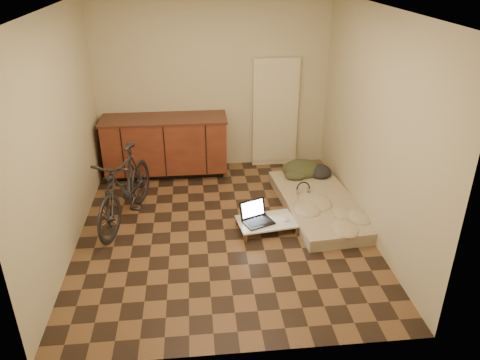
{
  "coord_description": "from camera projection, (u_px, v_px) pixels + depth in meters",
  "views": [
    {
      "loc": [
        -0.31,
        -4.94,
        3.11
      ],
      "look_at": [
        0.23,
        0.25,
        0.55
      ],
      "focal_mm": 35.0,
      "sensor_mm": 36.0,
      "label": 1
    }
  ],
  "objects": [
    {
      "name": "room_shell",
      "position": [
        222.0,
        131.0,
        5.24
      ],
      "size": [
        3.5,
        4.0,
        2.6
      ],
      "color": "brown",
      "rests_on": "ground"
    },
    {
      "name": "lap_desk",
      "position": [
        267.0,
        222.0,
        5.77
      ],
      "size": [
        0.76,
        0.55,
        0.12
      ],
      "rotation": [
        0.0,
        0.0,
        0.15
      ],
      "color": "brown",
      "rests_on": "ground"
    },
    {
      "name": "bicycle",
      "position": [
        124.0,
        184.0,
        5.77
      ],
      "size": [
        0.92,
        1.7,
        1.05
      ],
      "primitive_type": "imported",
      "rotation": [
        0.0,
        0.0,
        -0.29
      ],
      "color": "black",
      "rests_on": "ground"
    },
    {
      "name": "clothing_pile",
      "position": [
        307.0,
        165.0,
        6.85
      ],
      "size": [
        0.67,
        0.58,
        0.25
      ],
      "primitive_type": null,
      "rotation": [
        0.0,
        0.0,
        0.09
      ],
      "color": "#363C23",
      "rests_on": "futon"
    },
    {
      "name": "headphones",
      "position": [
        303.0,
        188.0,
        6.3
      ],
      "size": [
        0.24,
        0.22,
        0.14
      ],
      "primitive_type": null,
      "rotation": [
        0.0,
        0.0,
        0.12
      ],
      "color": "black",
      "rests_on": "futon"
    },
    {
      "name": "laptop",
      "position": [
        256.0,
        217.0,
        5.74
      ],
      "size": [
        0.44,
        0.42,
        0.24
      ],
      "rotation": [
        0.0,
        0.0,
        0.39
      ],
      "color": "black",
      "rests_on": "lap_desk"
    },
    {
      "name": "cabinets",
      "position": [
        166.0,
        146.0,
        7.05
      ],
      "size": [
        1.84,
        0.62,
        0.91
      ],
      "color": "black",
      "rests_on": "ground"
    },
    {
      "name": "futon",
      "position": [
        319.0,
        204.0,
        6.22
      ],
      "size": [
        1.07,
        1.97,
        0.16
      ],
      "rotation": [
        0.0,
        0.0,
        0.09
      ],
      "color": "#ADA08A",
      "rests_on": "ground"
    },
    {
      "name": "mouse",
      "position": [
        285.0,
        219.0,
        5.76
      ],
      "size": [
        0.11,
        0.13,
        0.04
      ],
      "primitive_type": "ellipsoid",
      "rotation": [
        0.0,
        0.0,
        0.49
      ],
      "color": "silver",
      "rests_on": "lap_desk"
    },
    {
      "name": "appliance_panel",
      "position": [
        275.0,
        113.0,
        7.25
      ],
      "size": [
        0.7,
        0.1,
        1.7
      ],
      "primitive_type": "cube",
      "color": "beige",
      "rests_on": "ground"
    }
  ]
}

